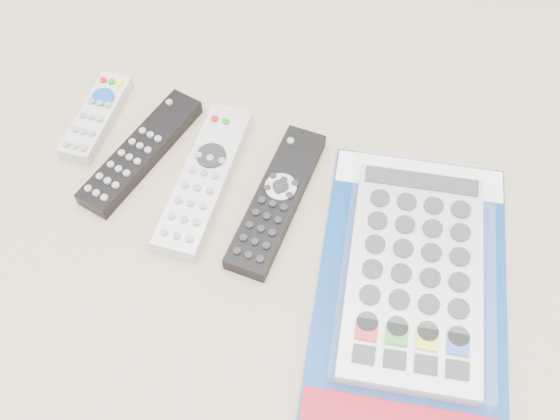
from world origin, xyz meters
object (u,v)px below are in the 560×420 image
(remote_slim_black, at_px, (141,152))
(remote_silver_dvd, at_px, (205,179))
(jumbo_remote_packaged, at_px, (415,272))
(remote_large_black, at_px, (277,200))
(remote_small_grey, at_px, (97,117))

(remote_slim_black, bearing_deg, remote_silver_dvd, 4.86)
(jumbo_remote_packaged, bearing_deg, remote_large_black, 156.12)
(remote_slim_black, xyz_separation_m, remote_large_black, (0.18, -0.01, 0.00))
(remote_large_black, height_order, jumbo_remote_packaged, jumbo_remote_packaged)
(remote_slim_black, bearing_deg, remote_large_black, 8.85)
(remote_small_grey, relative_size, remote_large_black, 0.69)
(remote_slim_black, relative_size, jumbo_remote_packaged, 0.54)
(remote_slim_black, distance_m, remote_silver_dvd, 0.09)
(remote_slim_black, height_order, jumbo_remote_packaged, jumbo_remote_packaged)
(remote_large_black, bearing_deg, remote_silver_dvd, -177.40)
(remote_small_grey, bearing_deg, remote_slim_black, -25.98)
(remote_large_black, bearing_deg, remote_small_grey, 172.70)
(jumbo_remote_packaged, bearing_deg, remote_small_grey, 159.02)
(remote_small_grey, distance_m, jumbo_remote_packaged, 0.45)
(remote_slim_black, height_order, remote_silver_dvd, remote_silver_dvd)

